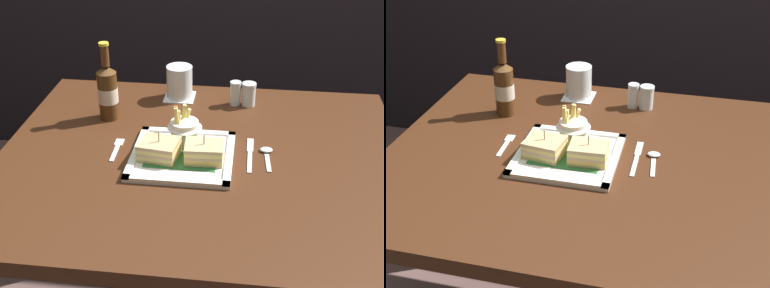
% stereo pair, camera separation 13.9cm
% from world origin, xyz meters
% --- Properties ---
extents(dining_table, '(1.12, 0.93, 0.78)m').
position_xyz_m(dining_table, '(0.00, 0.00, 0.65)').
color(dining_table, '#422212').
rests_on(dining_table, ground_plane).
extents(square_plate, '(0.27, 0.27, 0.02)m').
position_xyz_m(square_plate, '(-0.05, -0.02, 0.79)').
color(square_plate, white).
rests_on(square_plate, dining_table).
extents(sandwich_half_left, '(0.11, 0.10, 0.08)m').
position_xyz_m(sandwich_half_left, '(-0.11, -0.04, 0.81)').
color(sandwich_half_left, tan).
rests_on(sandwich_half_left, square_plate).
extents(sandwich_half_right, '(0.10, 0.09, 0.08)m').
position_xyz_m(sandwich_half_right, '(0.01, -0.04, 0.81)').
color(sandwich_half_right, tan).
rests_on(sandwich_half_right, square_plate).
extents(fries_cup, '(0.10, 0.10, 0.11)m').
position_xyz_m(fries_cup, '(-0.05, 0.05, 0.83)').
color(fries_cup, silver).
rests_on(fries_cup, square_plate).
extents(beer_bottle, '(0.06, 0.06, 0.24)m').
position_xyz_m(beer_bottle, '(-0.31, 0.19, 0.87)').
color(beer_bottle, '#4C2C14').
rests_on(beer_bottle, dining_table).
extents(drink_coaster, '(0.10, 0.10, 0.00)m').
position_xyz_m(drink_coaster, '(-0.11, 0.36, 0.78)').
color(drink_coaster, silver).
rests_on(drink_coaster, dining_table).
extents(water_glass, '(0.09, 0.09, 0.11)m').
position_xyz_m(water_glass, '(-0.11, 0.36, 0.83)').
color(water_glass, silver).
rests_on(water_glass, dining_table).
extents(fork, '(0.03, 0.12, 0.00)m').
position_xyz_m(fork, '(-0.24, 0.01, 0.78)').
color(fork, silver).
rests_on(fork, dining_table).
extents(knife, '(0.02, 0.18, 0.00)m').
position_xyz_m(knife, '(0.13, 0.02, 0.78)').
color(knife, silver).
rests_on(knife, dining_table).
extents(spoon, '(0.04, 0.12, 0.01)m').
position_xyz_m(spoon, '(0.18, 0.03, 0.78)').
color(spoon, silver).
rests_on(spoon, dining_table).
extents(salt_shaker, '(0.04, 0.04, 0.08)m').
position_xyz_m(salt_shaker, '(0.08, 0.33, 0.81)').
color(salt_shaker, silver).
rests_on(salt_shaker, dining_table).
extents(pepper_shaker, '(0.05, 0.05, 0.08)m').
position_xyz_m(pepper_shaker, '(0.12, 0.33, 0.81)').
color(pepper_shaker, silver).
rests_on(pepper_shaker, dining_table).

